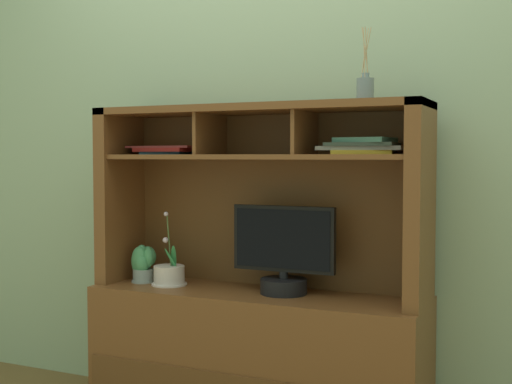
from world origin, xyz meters
TOP-DOWN VIEW (x-y plane):
  - back_wall at (0.00, 0.25)m, footprint 6.00×0.02m
  - media_console at (0.00, 0.00)m, footprint 1.41×0.46m
  - tv_monitor at (0.12, -0.00)m, footprint 0.44×0.19m
  - potted_orchid at (-0.40, -0.04)m, footprint 0.16×0.16m
  - potted_fern at (-0.54, -0.02)m, footprint 0.11×0.12m
  - magazine_stack_left at (-0.46, 0.05)m, footprint 0.35×0.20m
  - magazine_stack_centre at (0.46, -0.00)m, footprint 0.33×0.20m
  - diffuser_bottle at (0.46, 0.01)m, footprint 0.07×0.07m

SIDE VIEW (x-z plane):
  - media_console at x=0.00m, z-range -0.26..1.10m
  - potted_orchid at x=-0.40m, z-range 0.46..0.79m
  - potted_fern at x=-0.54m, z-range 0.58..0.75m
  - tv_monitor at x=0.12m, z-range 0.56..0.92m
  - magazine_stack_left at x=-0.46m, z-range 1.16..1.20m
  - magazine_stack_centre at x=0.46m, z-range 1.15..1.22m
  - back_wall at x=0.00m, z-range 0.00..2.80m
  - diffuser_bottle at x=0.46m, z-range 1.27..1.55m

